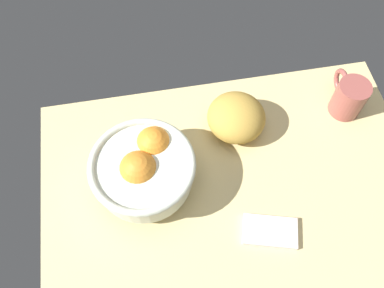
# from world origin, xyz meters

# --- Properties ---
(ground_plane) EXTENTS (0.82, 0.55, 0.03)m
(ground_plane) POSITION_xyz_m (0.00, 0.00, -0.01)
(ground_plane) COLOR #D7C081
(fruit_bowl) EXTENTS (0.22, 0.22, 0.12)m
(fruit_bowl) POSITION_xyz_m (0.18, -0.04, 0.07)
(fruit_bowl) COLOR silver
(fruit_bowl) RESTS_ON ground
(bread_loaf) EXTENTS (0.18, 0.18, 0.09)m
(bread_loaf) POSITION_xyz_m (-0.04, -0.14, 0.05)
(bread_loaf) COLOR gold
(bread_loaf) RESTS_ON ground
(napkin_folded) EXTENTS (0.12, 0.09, 0.01)m
(napkin_folded) POSITION_xyz_m (-0.05, 0.12, 0.01)
(napkin_folded) COLOR silver
(napkin_folded) RESTS_ON ground
(mug) EXTENTS (0.07, 0.12, 0.09)m
(mug) POSITION_xyz_m (-0.30, -0.15, 0.05)
(mug) COLOR #994D46
(mug) RESTS_ON ground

